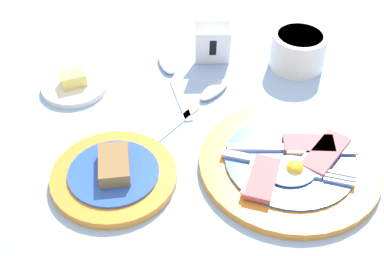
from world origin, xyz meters
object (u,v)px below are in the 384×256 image
sugar_cup (298,49)px  teaspoon_near_cup (204,98)px  bread_plate (114,175)px  breakfast_plate (290,163)px  teaspoon_by_saucer (170,72)px  number_card (213,45)px  butter_dish (74,85)px

sugar_cup → teaspoon_near_cup: sugar_cup is taller
bread_plate → sugar_cup: 0.40m
breakfast_plate → teaspoon_by_saucer: (-0.13, 0.26, -0.00)m
number_card → teaspoon_near_cup: size_ratio=0.46×
bread_plate → teaspoon_near_cup: (0.16, 0.15, -0.00)m
bread_plate → teaspoon_by_saucer: bearing=62.5°
butter_dish → bread_plate: bearing=-78.4°
number_card → breakfast_plate: bearing=-68.9°
teaspoon_near_cup → teaspoon_by_saucer: bearing=75.9°
teaspoon_near_cup → breakfast_plate: bearing=-104.1°
breakfast_plate → sugar_cup: sugar_cup is taller
number_card → teaspoon_near_cup: number_card is taller
bread_plate → sugar_cup: (0.34, 0.21, 0.02)m
breakfast_plate → teaspoon_by_saucer: breakfast_plate is taller
sugar_cup → teaspoon_near_cup: bearing=-160.4°
breakfast_plate → teaspoon_by_saucer: 0.29m
breakfast_plate → teaspoon_near_cup: (-0.09, 0.17, -0.00)m
breakfast_plate → teaspoon_near_cup: 0.19m
butter_dish → number_card: size_ratio=1.50×
butter_dish → teaspoon_near_cup: 0.22m
butter_dish → teaspoon_near_cup: (0.21, -0.08, -0.00)m
butter_dish → teaspoon_by_saucer: butter_dish is taller
teaspoon_by_saucer → breakfast_plate: bearing=-156.8°
bread_plate → teaspoon_by_saucer: (0.12, 0.23, -0.00)m
sugar_cup → butter_dish: sugar_cup is taller
number_card → teaspoon_near_cup: 0.11m
butter_dish → breakfast_plate: bearing=-40.3°
butter_dish → number_card: bearing=6.1°
breakfast_plate → teaspoon_by_saucer: size_ratio=1.33×
breakfast_plate → teaspoon_near_cup: breakfast_plate is taller
sugar_cup → butter_dish: size_ratio=0.86×
bread_plate → sugar_cup: sugar_cup is taller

